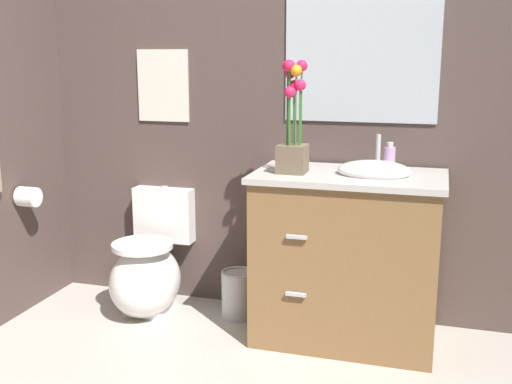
{
  "coord_description": "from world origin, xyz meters",
  "views": [
    {
      "loc": [
        0.84,
        -1.64,
        1.44
      ],
      "look_at": [
        -0.05,
        1.33,
        0.76
      ],
      "focal_mm": 43.48,
      "sensor_mm": 36.0,
      "label": 1
    }
  ],
  "objects_px": {
    "soap_bottle": "(389,159)",
    "wall_poster": "(163,86)",
    "vanity_cabinet": "(347,256)",
    "flower_vase": "(293,130)",
    "toilet": "(149,271)",
    "trash_bin": "(238,294)",
    "wall_mirror": "(361,54)",
    "toilet_paper_roll": "(28,197)"
  },
  "relations": [
    {
      "from": "vanity_cabinet",
      "to": "trash_bin",
      "type": "bearing_deg",
      "value": 171.16
    },
    {
      "from": "soap_bottle",
      "to": "trash_bin",
      "type": "xyz_separation_m",
      "value": [
        -0.81,
        0.03,
        -0.81
      ]
    },
    {
      "from": "vanity_cabinet",
      "to": "wall_mirror",
      "type": "bearing_deg",
      "value": 90.52
    },
    {
      "from": "wall_poster",
      "to": "toilet_paper_roll",
      "type": "bearing_deg",
      "value": -143.24
    },
    {
      "from": "trash_bin",
      "to": "wall_poster",
      "type": "bearing_deg",
      "value": 158.83
    },
    {
      "from": "soap_bottle",
      "to": "toilet_paper_roll",
      "type": "bearing_deg",
      "value": -173.09
    },
    {
      "from": "toilet",
      "to": "vanity_cabinet",
      "type": "xyz_separation_m",
      "value": [
        1.13,
        -0.03,
        0.21
      ]
    },
    {
      "from": "toilet",
      "to": "soap_bottle",
      "type": "relative_size",
      "value": 4.48
    },
    {
      "from": "wall_poster",
      "to": "wall_mirror",
      "type": "distance_m",
      "value": 1.14
    },
    {
      "from": "toilet",
      "to": "wall_mirror",
      "type": "distance_m",
      "value": 1.67
    },
    {
      "from": "toilet",
      "to": "flower_vase",
      "type": "distance_m",
      "value": 1.2
    },
    {
      "from": "soap_bottle",
      "to": "toilet",
      "type": "bearing_deg",
      "value": -178.34
    },
    {
      "from": "vanity_cabinet",
      "to": "soap_bottle",
      "type": "bearing_deg",
      "value": 19.38
    },
    {
      "from": "vanity_cabinet",
      "to": "flower_vase",
      "type": "bearing_deg",
      "value": -167.39
    },
    {
      "from": "flower_vase",
      "to": "toilet_paper_roll",
      "type": "distance_m",
      "value": 1.53
    },
    {
      "from": "toilet",
      "to": "flower_vase",
      "type": "xyz_separation_m",
      "value": [
        0.85,
        -0.09,
        0.84
      ]
    },
    {
      "from": "flower_vase",
      "to": "wall_poster",
      "type": "distance_m",
      "value": 0.94
    },
    {
      "from": "flower_vase",
      "to": "toilet_paper_roll",
      "type": "relative_size",
      "value": 5.01
    },
    {
      "from": "wall_mirror",
      "to": "toilet",
      "type": "bearing_deg",
      "value": -166.66
    },
    {
      "from": "toilet",
      "to": "vanity_cabinet",
      "type": "bearing_deg",
      "value": -1.34
    },
    {
      "from": "vanity_cabinet",
      "to": "soap_bottle",
      "type": "relative_size",
      "value": 6.84
    },
    {
      "from": "soap_bottle",
      "to": "wall_poster",
      "type": "distance_m",
      "value": 1.38
    },
    {
      "from": "toilet",
      "to": "soap_bottle",
      "type": "height_order",
      "value": "soap_bottle"
    },
    {
      "from": "toilet_paper_roll",
      "to": "trash_bin",
      "type": "bearing_deg",
      "value": 13.27
    },
    {
      "from": "soap_bottle",
      "to": "wall_poster",
      "type": "height_order",
      "value": "wall_poster"
    },
    {
      "from": "vanity_cabinet",
      "to": "trash_bin",
      "type": "xyz_separation_m",
      "value": [
        -0.62,
        0.1,
        -0.31
      ]
    },
    {
      "from": "wall_poster",
      "to": "toilet_paper_roll",
      "type": "relative_size",
      "value": 3.71
    },
    {
      "from": "flower_vase",
      "to": "wall_poster",
      "type": "xyz_separation_m",
      "value": [
        -0.85,
        0.36,
        0.19
      ]
    },
    {
      "from": "vanity_cabinet",
      "to": "flower_vase",
      "type": "relative_size",
      "value": 1.91
    },
    {
      "from": "vanity_cabinet",
      "to": "trash_bin",
      "type": "distance_m",
      "value": 0.7
    },
    {
      "from": "toilet",
      "to": "wall_poster",
      "type": "bearing_deg",
      "value": 90.0
    },
    {
      "from": "toilet",
      "to": "wall_mirror",
      "type": "bearing_deg",
      "value": 13.34
    },
    {
      "from": "flower_vase",
      "to": "wall_mirror",
      "type": "relative_size",
      "value": 0.69
    },
    {
      "from": "flower_vase",
      "to": "toilet",
      "type": "bearing_deg",
      "value": 174.09
    },
    {
      "from": "vanity_cabinet",
      "to": "toilet_paper_roll",
      "type": "relative_size",
      "value": 9.59
    },
    {
      "from": "soap_bottle",
      "to": "trash_bin",
      "type": "height_order",
      "value": "soap_bottle"
    },
    {
      "from": "wall_poster",
      "to": "toilet",
      "type": "bearing_deg",
      "value": -90.0
    },
    {
      "from": "toilet",
      "to": "soap_bottle",
      "type": "xyz_separation_m",
      "value": [
        1.31,
        0.04,
        0.7
      ]
    },
    {
      "from": "toilet",
      "to": "wall_poster",
      "type": "distance_m",
      "value": 1.07
    },
    {
      "from": "vanity_cabinet",
      "to": "flower_vase",
      "type": "xyz_separation_m",
      "value": [
        -0.28,
        -0.06,
        0.64
      ]
    },
    {
      "from": "toilet",
      "to": "trash_bin",
      "type": "xyz_separation_m",
      "value": [
        0.51,
        0.07,
        -0.11
      ]
    },
    {
      "from": "toilet",
      "to": "trash_bin",
      "type": "distance_m",
      "value": 0.53
    }
  ]
}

